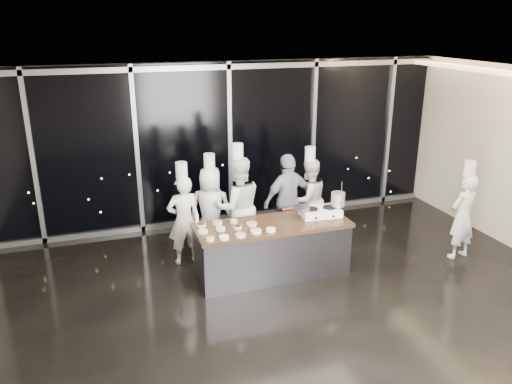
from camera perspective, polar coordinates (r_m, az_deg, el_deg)
ground at (r=7.53m, az=4.24°, el=-12.47°), size 9.00×9.00×0.00m
room_shell at (r=6.71m, az=6.09°, el=4.39°), size 9.02×7.02×3.21m
window_wall at (r=9.95m, az=-3.08°, el=5.47°), size 8.90×0.11×3.20m
demo_counter at (r=8.05m, az=1.87°, el=-6.55°), size 2.46×0.86×0.90m
stove at (r=8.22m, az=7.34°, el=-2.26°), size 0.67×0.45×0.14m
frying_pan at (r=8.08m, az=5.23°, el=-1.80°), size 0.49×0.30×0.05m
stock_pot at (r=8.28m, az=9.35°, el=-0.81°), size 0.24×0.24×0.23m
prep_bowls at (r=7.60m, az=-2.83°, el=-4.27°), size 1.15×0.71×0.05m
squeeze_bottle at (r=7.84m, az=-6.80°, el=-2.98°), size 0.06×0.06×0.22m
chef_far_left at (r=8.41m, az=-8.25°, el=-3.05°), size 0.59×0.41×1.77m
chef_left at (r=8.77m, az=-5.19°, el=-1.96°), size 0.90×0.77×1.79m
chef_center at (r=8.60m, az=-2.05°, el=-1.62°), size 0.87×0.68×2.00m
guest at (r=8.99m, az=3.69°, el=-0.95°), size 1.07×0.64×1.72m
chef_right at (r=9.31m, az=6.01°, el=-0.79°), size 0.85×0.72×1.78m
chef_side at (r=9.22m, az=22.56°, el=-2.46°), size 0.61×0.46×1.73m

